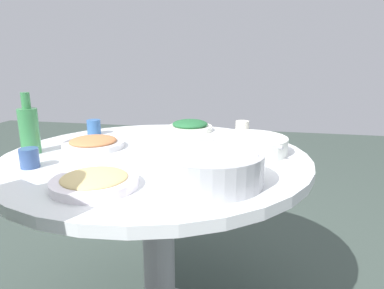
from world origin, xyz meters
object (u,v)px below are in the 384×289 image
object	(u,v)px
round_dining_table	(157,186)
dish_greens	(190,126)
rice_bowl	(210,167)
tea_cup_far	(29,158)
tea_cup_near	(94,127)
soup_bowl	(250,145)
tea_cup_side	(242,129)
dish_noodles	(95,181)
green_bottle	(29,129)
dish_tofu_braise	(93,143)

from	to	relation	value
round_dining_table	dish_greens	distance (m)	0.46
rice_bowl	tea_cup_far	bearing A→B (deg)	88.40
dish_greens	tea_cup_near	size ratio (longest dim) A/B	3.18
soup_bowl	tea_cup_near	bearing A→B (deg)	76.87
dish_greens	tea_cup_near	distance (m)	0.46
dish_greens	tea_cup_side	world-z (taller)	tea_cup_side
dish_noodles	green_bottle	distance (m)	0.49
dish_greens	rice_bowl	bearing A→B (deg)	-163.41
dish_tofu_braise	tea_cup_far	size ratio (longest dim) A/B	3.72
dish_tofu_braise	green_bottle	size ratio (longest dim) A/B	1.05
rice_bowl	tea_cup_near	xyz separation A→B (m)	(0.52, 0.63, -0.01)
dish_noodles	tea_cup_side	size ratio (longest dim) A/B	3.32
dish_tofu_braise	tea_cup_side	world-z (taller)	tea_cup_side
dish_tofu_braise	green_bottle	world-z (taller)	green_bottle
soup_bowl	dish_tofu_braise	size ratio (longest dim) A/B	1.17
tea_cup_far	tea_cup_side	world-z (taller)	tea_cup_side
dish_noodles	tea_cup_side	distance (m)	0.79
green_bottle	round_dining_table	bearing A→B (deg)	-79.41
dish_noodles	tea_cup_side	bearing A→B (deg)	-27.21
dish_tofu_braise	green_bottle	bearing A→B (deg)	121.50
round_dining_table	green_bottle	world-z (taller)	green_bottle
dish_tofu_braise	tea_cup_near	distance (m)	0.25
soup_bowl	tea_cup_far	bearing A→B (deg)	115.33
round_dining_table	green_bottle	bearing A→B (deg)	100.59
green_bottle	tea_cup_side	world-z (taller)	green_bottle
green_bottle	tea_cup_side	size ratio (longest dim) A/B	3.13
rice_bowl	dish_tofu_braise	bearing A→B (deg)	60.63
dish_tofu_braise	soup_bowl	bearing A→B (deg)	-84.70
soup_bowl	tea_cup_side	distance (m)	0.26
dish_greens	dish_noodles	xyz separation A→B (m)	(-0.79, 0.10, -0.00)
soup_bowl	green_bottle	size ratio (longest dim) A/B	1.23
dish_greens	tea_cup_far	distance (m)	0.78
dish_noodles	dish_greens	bearing A→B (deg)	-7.42
soup_bowl	dish_noodles	distance (m)	0.60
dish_greens	dish_noodles	size ratio (longest dim) A/B	0.90
round_dining_table	dish_noodles	bearing A→B (deg)	169.87
round_dining_table	dish_greens	xyz separation A→B (m)	(0.43, -0.04, 0.15)
dish_tofu_braise	tea_cup_near	bearing A→B (deg)	26.74
tea_cup_side	tea_cup_near	bearing A→B (deg)	97.31
round_dining_table	rice_bowl	distance (m)	0.40
dish_tofu_braise	dish_noodles	bearing A→B (deg)	-152.06
dish_greens	tea_cup_far	world-z (taller)	tea_cup_far
dish_noodles	tea_cup_far	xyz separation A→B (m)	(0.12, 0.29, 0.01)
tea_cup_far	tea_cup_side	size ratio (longest dim) A/B	0.89
round_dining_table	tea_cup_side	world-z (taller)	tea_cup_side
dish_tofu_braise	tea_cup_far	xyz separation A→B (m)	(-0.27, 0.08, 0.01)
round_dining_table	soup_bowl	distance (m)	0.39
round_dining_table	green_bottle	xyz separation A→B (m)	(-0.09, 0.46, 0.22)
dish_tofu_braise	green_bottle	distance (m)	0.24
green_bottle	dish_noodles	bearing A→B (deg)	-124.32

